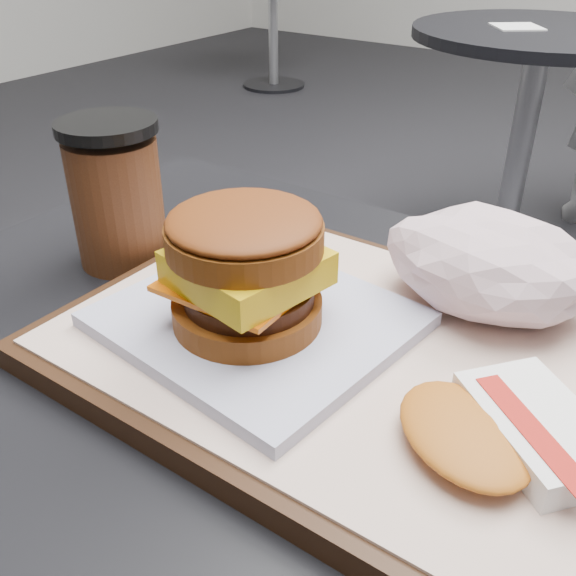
# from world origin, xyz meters

# --- Properties ---
(serving_tray) EXTENTS (0.38, 0.28, 0.02)m
(serving_tray) POSITION_xyz_m (-0.02, 0.05, 0.78)
(serving_tray) COLOR black
(serving_tray) RESTS_ON customer_table
(breakfast_sandwich) EXTENTS (0.21, 0.19, 0.09)m
(breakfast_sandwich) POSITION_xyz_m (-0.08, 0.03, 0.83)
(breakfast_sandwich) COLOR silver
(breakfast_sandwich) RESTS_ON serving_tray
(hash_brown) EXTENTS (0.14, 0.13, 0.02)m
(hash_brown) POSITION_xyz_m (0.10, 0.02, 0.80)
(hash_brown) COLOR white
(hash_brown) RESTS_ON serving_tray
(crumpled_wrapper) EXTENTS (0.15, 0.12, 0.07)m
(crumpled_wrapper) POSITION_xyz_m (0.04, 0.15, 0.82)
(crumpled_wrapper) COLOR silver
(crumpled_wrapper) RESTS_ON serving_tray
(coffee_cup) EXTENTS (0.08, 0.08, 0.12)m
(coffee_cup) POSITION_xyz_m (-0.26, 0.07, 0.83)
(coffee_cup) COLOR #452110
(coffee_cup) RESTS_ON customer_table
(neighbor_table) EXTENTS (0.70, 0.70, 0.75)m
(neighbor_table) POSITION_xyz_m (-0.35, 1.65, 0.55)
(neighbor_table) COLOR black
(neighbor_table) RESTS_ON ground
(napkin) EXTENTS (0.17, 0.17, 0.00)m
(napkin) POSITION_xyz_m (-0.41, 1.61, 0.75)
(napkin) COLOR silver
(napkin) RESTS_ON neighbor_table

